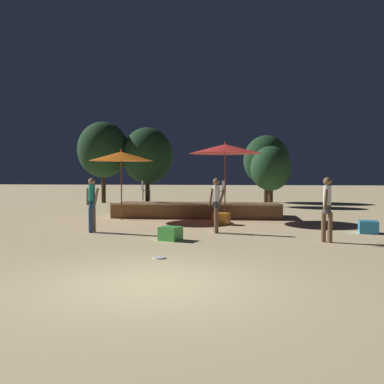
# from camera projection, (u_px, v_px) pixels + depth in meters

# --- Properties ---
(ground_plane) EXTENTS (120.00, 120.00, 0.00)m
(ground_plane) POSITION_uv_depth(u_px,v_px,m) (153.00, 284.00, 7.38)
(ground_plane) COLOR #D1B784
(wooden_deck) EXTENTS (7.15, 2.24, 0.66)m
(wooden_deck) POSITION_uv_depth(u_px,v_px,m) (197.00, 210.00, 18.68)
(wooden_deck) COLOR brown
(wooden_deck) RESTS_ON ground
(patio_umbrella_0) EXTENTS (2.88, 2.88, 3.13)m
(patio_umbrella_0) POSITION_uv_depth(u_px,v_px,m) (225.00, 149.00, 16.91)
(patio_umbrella_0) COLOR brown
(patio_umbrella_0) RESTS_ON ground
(patio_umbrella_1) EXTENTS (2.59, 2.59, 2.86)m
(patio_umbrella_1) POSITION_uv_depth(u_px,v_px,m) (121.00, 156.00, 17.34)
(patio_umbrella_1) COLOR brown
(patio_umbrella_1) RESTS_ON ground
(cube_seat_0) EXTENTS (0.65, 0.65, 0.43)m
(cube_seat_0) POSITION_uv_depth(u_px,v_px,m) (222.00, 219.00, 15.84)
(cube_seat_0) COLOR orange
(cube_seat_0) RESTS_ON ground
(cube_seat_1) EXTENTS (0.69, 0.69, 0.39)m
(cube_seat_1) POSITION_uv_depth(u_px,v_px,m) (170.00, 233.00, 12.14)
(cube_seat_1) COLOR #4CC651
(cube_seat_1) RESTS_ON ground
(cube_seat_2) EXTENTS (0.66, 0.66, 0.39)m
(cube_seat_2) POSITION_uv_depth(u_px,v_px,m) (368.00, 227.00, 13.57)
(cube_seat_2) COLOR #2D9EDB
(cube_seat_2) RESTS_ON ground
(person_0) EXTENTS (0.31, 0.53, 1.80)m
(person_0) POSITION_uv_depth(u_px,v_px,m) (327.00, 206.00, 11.75)
(person_0) COLOR brown
(person_0) RESTS_ON ground
(person_1) EXTENTS (0.49, 0.29, 1.75)m
(person_1) POSITION_uv_depth(u_px,v_px,m) (92.00, 203.00, 13.73)
(person_1) COLOR #997051
(person_1) RESTS_ON ground
(person_2) EXTENTS (0.54, 0.30, 1.75)m
(person_2) POSITION_uv_depth(u_px,v_px,m) (216.00, 203.00, 13.59)
(person_2) COLOR brown
(person_2) RESTS_ON ground
(bistro_chair_0) EXTENTS (0.45, 0.44, 0.90)m
(bistro_chair_0) POSITION_uv_depth(u_px,v_px,m) (144.00, 188.00, 19.47)
(bistro_chair_0) COLOR #47474C
(bistro_chair_0) RESTS_ON wooden_deck
(bistro_chair_1) EXTENTS (0.46, 0.46, 0.90)m
(bistro_chair_1) POSITION_uv_depth(u_px,v_px,m) (222.00, 189.00, 18.85)
(bistro_chair_1) COLOR #47474C
(bistro_chair_1) RESTS_ON wooden_deck
(frisbee_disc) EXTENTS (0.27, 0.27, 0.03)m
(frisbee_disc) POSITION_uv_depth(u_px,v_px,m) (159.00, 258.00, 9.58)
(frisbee_disc) COLOR white
(frisbee_disc) RESTS_ON ground
(background_tree_0) EXTENTS (3.23, 3.23, 5.16)m
(background_tree_0) POSITION_uv_depth(u_px,v_px,m) (103.00, 150.00, 27.20)
(background_tree_0) COLOR #3D2B1C
(background_tree_0) RESTS_ON ground
(background_tree_1) EXTENTS (3.24, 3.24, 4.81)m
(background_tree_1) POSITION_uv_depth(u_px,v_px,m) (147.00, 156.00, 27.28)
(background_tree_1) COLOR #3D2B1C
(background_tree_1) RESTS_ON ground
(background_tree_2) EXTENTS (2.96, 2.96, 4.36)m
(background_tree_2) POSITION_uv_depth(u_px,v_px,m) (266.00, 160.00, 27.79)
(background_tree_2) COLOR #3D2B1C
(background_tree_2) RESTS_ON ground
(background_tree_3) EXTENTS (2.30, 2.30, 3.43)m
(background_tree_3) POSITION_uv_depth(u_px,v_px,m) (271.00, 169.00, 24.20)
(background_tree_3) COLOR #3D2B1C
(background_tree_3) RESTS_ON ground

